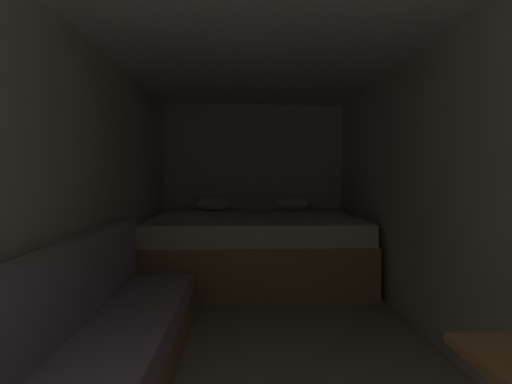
% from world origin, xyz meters
% --- Properties ---
extents(ground_plane, '(7.53, 7.53, 0.00)m').
position_xyz_m(ground_plane, '(0.00, 2.32, 0.00)').
color(ground_plane, '#A39984').
extents(wall_back, '(2.44, 0.05, 2.07)m').
position_xyz_m(wall_back, '(0.00, 5.12, 1.03)').
color(wall_back, beige).
rests_on(wall_back, ground).
extents(wall_left, '(0.05, 5.53, 2.07)m').
position_xyz_m(wall_left, '(-1.20, 2.32, 1.03)').
color(wall_left, beige).
rests_on(wall_left, ground).
extents(wall_right, '(0.05, 5.53, 2.07)m').
position_xyz_m(wall_right, '(1.20, 2.32, 1.03)').
color(wall_right, beige).
rests_on(wall_right, ground).
extents(ceiling_slab, '(2.44, 5.53, 0.05)m').
position_xyz_m(ceiling_slab, '(0.00, 2.32, 2.09)').
color(ceiling_slab, white).
rests_on(ceiling_slab, wall_left).
extents(bed, '(2.22, 1.71, 0.88)m').
position_xyz_m(bed, '(0.00, 4.19, 0.36)').
color(bed, tan).
rests_on(bed, ground).
extents(sofa_left, '(0.62, 3.11, 0.80)m').
position_xyz_m(sofa_left, '(-0.90, 1.60, 0.25)').
color(sofa_left, tan).
rests_on(sofa_left, ground).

